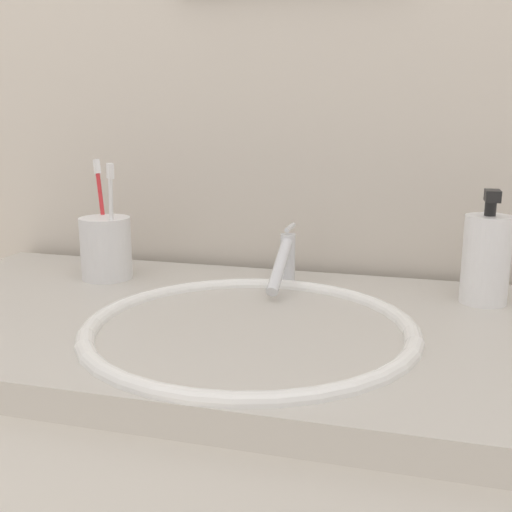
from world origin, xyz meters
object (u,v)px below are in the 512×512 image
faucet (285,260)px  toothbrush_white (111,214)px  soap_dispenser (486,258)px  toothbrush_red (102,209)px  toothbrush_cup (106,248)px

faucet → toothbrush_white: bearing=-172.3°
toothbrush_white → faucet: bearing=7.7°
toothbrush_white → soap_dispenser: (0.58, 0.04, -0.05)m
faucet → toothbrush_red: toothbrush_red is taller
soap_dispenser → toothbrush_cup: bearing=-178.0°
toothbrush_cup → toothbrush_red: bearing=124.4°
faucet → toothbrush_white: toothbrush_white is taller
faucet → toothbrush_white: (-0.28, -0.04, 0.07)m
faucet → toothbrush_white: 0.29m
toothbrush_cup → soap_dispenser: bearing=2.0°
toothbrush_red → soap_dispenser: toothbrush_red is taller
soap_dispenser → faucet: bearing=179.9°
faucet → soap_dispenser: soap_dispenser is taller
faucet → toothbrush_red: 0.33m
faucet → toothbrush_cup: toothbrush_cup is taller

